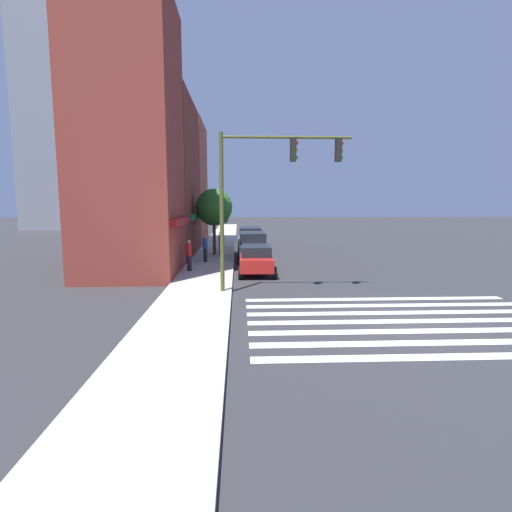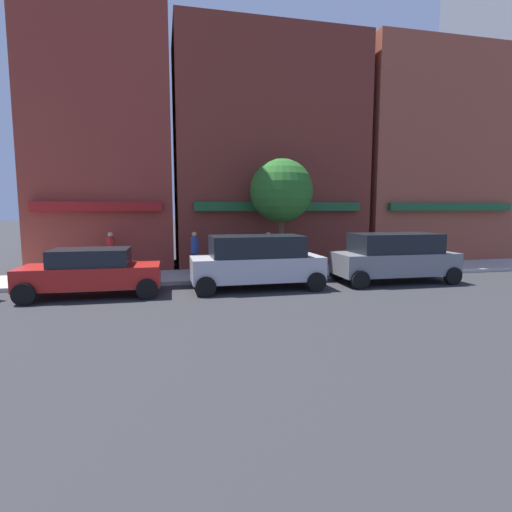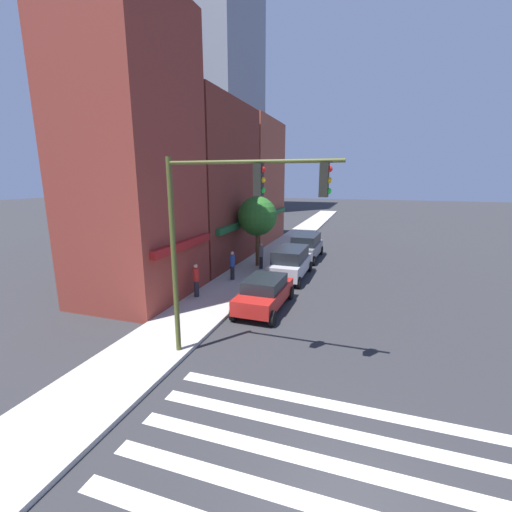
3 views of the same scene
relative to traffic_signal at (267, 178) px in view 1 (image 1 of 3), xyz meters
name	(u,v)px [view 1 (image 1 of 3)]	position (x,y,z in m)	size (l,w,h in m)	color
ground_plane	(406,321)	(-4.38, -4.43, -5.04)	(200.00, 200.00, 0.00)	#2D2D30
sidewalk_left	(184,322)	(-4.38, 3.07, -4.96)	(120.00, 3.00, 0.15)	#B2ADA3
crosswalk_stripes	(406,321)	(-4.38, -4.43, -5.03)	(6.79, 10.80, 0.01)	silver
storefront_row	(161,173)	(13.48, 7.06, 1.20)	(24.66, 5.30, 14.67)	maroon
tower_distant	(88,64)	(52.10, 25.48, 21.34)	(19.51, 15.84, 52.76)	gray
traffic_signal	(267,178)	(0.00, 0.00, 0.00)	(0.32, 5.64, 6.95)	#474C1E
sedan_red	(256,259)	(5.16, 0.27, -4.19)	(4.43, 2.02, 1.59)	#B21E19
suv_silver	(253,245)	(10.78, 0.27, -4.00)	(4.71, 2.12, 1.94)	#B7B7BC
suv_grey	(250,238)	(16.35, 0.27, -4.00)	(4.74, 2.12, 1.94)	slate
pedestrian_grey_coat	(221,243)	(11.81, 2.55, -3.96)	(0.32, 0.32, 1.77)	#23232D
pedestrian_red_jacket	(189,255)	(5.33, 4.06, -3.96)	(0.32, 0.32, 1.77)	#23232D
pedestrian_blue_shirt	(205,248)	(8.79, 3.44, -3.96)	(0.32, 0.32, 1.77)	#23232D
street_tree	(214,207)	(12.54, 3.07, -1.37)	(2.72, 2.72, 4.89)	brown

